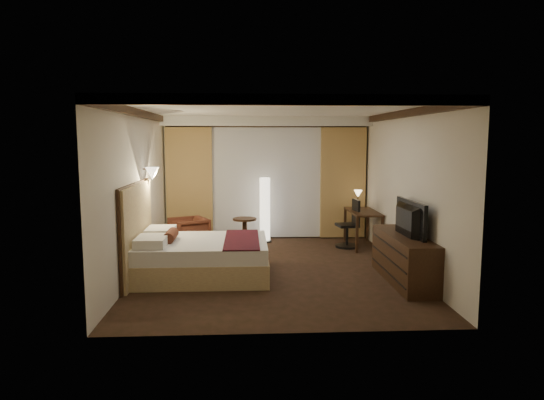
{
  "coord_description": "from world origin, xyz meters",
  "views": [
    {
      "loc": [
        -0.45,
        -8.06,
        2.21
      ],
      "look_at": [
        0.0,
        0.4,
        1.15
      ],
      "focal_mm": 32.0,
      "sensor_mm": 36.0,
      "label": 1
    }
  ],
  "objects": [
    {
      "name": "desk_lamp",
      "position": [
        1.95,
        2.18,
        0.92
      ],
      "size": [
        0.18,
        0.18,
        0.34
      ],
      "primitive_type": null,
      "color": "#FFD899",
      "rests_on": "desk"
    },
    {
      "name": "television",
      "position": [
        1.97,
        -0.79,
        1.08
      ],
      "size": [
        0.71,
        1.19,
        0.15
      ],
      "primitive_type": "imported",
      "rotation": [
        0.0,
        0.0,
        1.6
      ],
      "color": "black",
      "rests_on": "dresser"
    },
    {
      "name": "office_chair",
      "position": [
        1.62,
        1.65,
        0.5
      ],
      "size": [
        0.54,
        0.54,
        0.99
      ],
      "primitive_type": null,
      "rotation": [
        0.0,
        0.0,
        0.13
      ],
      "color": "black",
      "rests_on": "floor"
    },
    {
      "name": "bed",
      "position": [
        -1.15,
        -0.34,
        0.3
      ],
      "size": [
        2.08,
        1.62,
        0.61
      ],
      "primitive_type": null,
      "color": "white",
      "rests_on": "floor"
    },
    {
      "name": "side_table",
      "position": [
        -0.49,
        2.08,
        0.28
      ],
      "size": [
        0.5,
        0.5,
        0.56
      ],
      "primitive_type": null,
      "color": "black",
      "rests_on": "floor"
    },
    {
      "name": "curtain_left_drape",
      "position": [
        -1.7,
        2.61,
        1.25
      ],
      "size": [
        1.0,
        0.14,
        2.45
      ],
      "primitive_type": "cube",
      "color": "tan",
      "rests_on": "back_wall"
    },
    {
      "name": "curtain_sheer",
      "position": [
        0.0,
        2.67,
        1.25
      ],
      "size": [
        2.48,
        0.04,
        2.45
      ],
      "primitive_type": "cube",
      "color": "silver",
      "rests_on": "back_wall"
    },
    {
      "name": "soffit",
      "position": [
        0.0,
        2.5,
        2.6
      ],
      "size": [
        4.5,
        0.5,
        0.2
      ],
      "primitive_type": "cube",
      "color": "white",
      "rests_on": "ceiling"
    },
    {
      "name": "dresser",
      "position": [
        2.0,
        -0.79,
        0.37
      ],
      "size": [
        0.5,
        1.9,
        0.74
      ],
      "primitive_type": null,
      "color": "black",
      "rests_on": "floor"
    },
    {
      "name": "floor",
      "position": [
        0.0,
        0.0,
        0.0
      ],
      "size": [
        4.5,
        5.5,
        0.01
      ],
      "primitive_type": "cube",
      "color": "black",
      "rests_on": "ground"
    },
    {
      "name": "floor_lamp",
      "position": [
        -0.05,
        2.27,
        0.71
      ],
      "size": [
        0.3,
        0.3,
        1.41
      ],
      "primitive_type": null,
      "color": "white",
      "rests_on": "floor"
    },
    {
      "name": "desk",
      "position": [
        1.95,
        1.7,
        0.38
      ],
      "size": [
        0.55,
        1.25,
        0.75
      ],
      "primitive_type": null,
      "color": "black",
      "rests_on": "floor"
    },
    {
      "name": "right_wall",
      "position": [
        2.25,
        0.0,
        1.35
      ],
      "size": [
        0.02,
        5.5,
        2.7
      ],
      "primitive_type": "cube",
      "color": "beige",
      "rests_on": "floor"
    },
    {
      "name": "back_wall",
      "position": [
        0.0,
        2.75,
        1.35
      ],
      "size": [
        4.5,
        0.02,
        2.7
      ],
      "primitive_type": "cube",
      "color": "beige",
      "rests_on": "floor"
    },
    {
      "name": "armchair",
      "position": [
        -1.63,
        1.69,
        0.35
      ],
      "size": [
        0.88,
        0.9,
        0.71
      ],
      "primitive_type": "imported",
      "rotation": [
        0.0,
        0.0,
        -1.11
      ],
      "color": "#512618",
      "rests_on": "floor"
    },
    {
      "name": "crown_molding",
      "position": [
        0.0,
        0.0,
        2.64
      ],
      "size": [
        4.5,
        5.5,
        0.12
      ],
      "primitive_type": null,
      "color": "black",
      "rests_on": "ceiling"
    },
    {
      "name": "headboard",
      "position": [
        -2.2,
        -0.34,
        0.75
      ],
      "size": [
        0.12,
        1.92,
        1.5
      ],
      "primitive_type": null,
      "color": "tan",
      "rests_on": "floor"
    },
    {
      "name": "wall_sconce",
      "position": [
        -2.09,
        0.47,
        1.62
      ],
      "size": [
        0.24,
        0.24,
        0.24
      ],
      "primitive_type": null,
      "color": "white",
      "rests_on": "left_wall"
    },
    {
      "name": "left_wall",
      "position": [
        -2.25,
        0.0,
        1.35
      ],
      "size": [
        0.02,
        5.5,
        2.7
      ],
      "primitive_type": "cube",
      "color": "beige",
      "rests_on": "floor"
    },
    {
      "name": "ceiling",
      "position": [
        0.0,
        0.0,
        2.7
      ],
      "size": [
        4.5,
        5.5,
        0.01
      ],
      "primitive_type": "cube",
      "color": "white",
      "rests_on": "back_wall"
    },
    {
      "name": "curtain_right_drape",
      "position": [
        1.7,
        2.61,
        1.25
      ],
      "size": [
        1.0,
        0.14,
        2.45
      ],
      "primitive_type": "cube",
      "color": "tan",
      "rests_on": "back_wall"
    }
  ]
}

